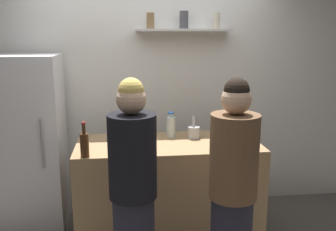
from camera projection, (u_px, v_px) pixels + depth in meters
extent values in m
cube|color=white|center=(148.00, 89.00, 4.05)|extent=(4.80, 0.10, 2.60)
cube|color=silver|center=(184.00, 30.00, 3.80)|extent=(0.96, 0.22, 0.02)
cylinder|color=olive|center=(150.00, 21.00, 3.74)|extent=(0.08, 0.08, 0.15)
cylinder|color=#4C4C51|center=(184.00, 20.00, 3.78)|extent=(0.09, 0.09, 0.17)
cylinder|color=beige|center=(217.00, 21.00, 3.82)|extent=(0.06, 0.06, 0.16)
cube|color=white|center=(33.00, 144.00, 3.63)|extent=(0.58, 0.57, 1.69)
cylinder|color=#99999E|center=(43.00, 144.00, 3.33)|extent=(0.02, 0.02, 0.45)
cube|color=#9E7A51|center=(168.00, 190.00, 3.50)|extent=(1.64, 0.74, 0.92)
cube|color=gray|center=(128.00, 139.00, 3.42)|extent=(0.34, 0.24, 0.05)
cylinder|color=#B2B2B7|center=(194.00, 133.00, 3.53)|extent=(0.11, 0.11, 0.11)
cylinder|color=silver|center=(194.00, 126.00, 3.52)|extent=(0.01, 0.01, 0.16)
cylinder|color=silver|center=(193.00, 127.00, 3.50)|extent=(0.02, 0.02, 0.16)
cylinder|color=silver|center=(194.00, 126.00, 3.51)|extent=(0.04, 0.01, 0.16)
cylinder|color=silver|center=(194.00, 125.00, 3.51)|extent=(0.03, 0.01, 0.19)
cylinder|color=silver|center=(193.00, 126.00, 3.51)|extent=(0.01, 0.02, 0.18)
cylinder|color=silver|center=(194.00, 127.00, 3.51)|extent=(0.02, 0.02, 0.15)
cylinder|color=silver|center=(193.00, 126.00, 3.53)|extent=(0.04, 0.02, 0.16)
cylinder|color=silver|center=(194.00, 125.00, 3.50)|extent=(0.02, 0.01, 0.19)
cylinder|color=#B2BFB2|center=(118.00, 141.00, 3.11)|extent=(0.07, 0.07, 0.19)
cylinder|color=#B2BFB2|center=(118.00, 125.00, 3.08)|extent=(0.03, 0.03, 0.09)
cylinder|color=#333333|center=(118.00, 119.00, 3.07)|extent=(0.03, 0.03, 0.02)
cylinder|color=#472814|center=(85.00, 145.00, 2.99)|extent=(0.07, 0.07, 0.19)
cylinder|color=#472814|center=(84.00, 129.00, 2.96)|extent=(0.03, 0.03, 0.08)
cylinder|color=maroon|center=(83.00, 123.00, 2.95)|extent=(0.03, 0.03, 0.02)
cylinder|color=silver|center=(171.00, 127.00, 3.56)|extent=(0.08, 0.08, 0.19)
cylinder|color=silver|center=(171.00, 115.00, 3.53)|extent=(0.05, 0.05, 0.03)
cylinder|color=blue|center=(171.00, 113.00, 3.53)|extent=(0.05, 0.05, 0.02)
cylinder|color=brown|center=(234.00, 157.00, 2.60)|extent=(0.34, 0.34, 0.60)
sphere|color=#D8AD8C|center=(236.00, 99.00, 2.52)|extent=(0.20, 0.20, 0.20)
sphere|color=black|center=(237.00, 90.00, 2.50)|extent=(0.17, 0.17, 0.17)
cylinder|color=black|center=(132.00, 156.00, 2.62)|extent=(0.34, 0.34, 0.60)
sphere|color=#D8AD8C|center=(131.00, 99.00, 2.53)|extent=(0.20, 0.20, 0.20)
sphere|color=#D8B759|center=(131.00, 90.00, 2.52)|extent=(0.17, 0.17, 0.17)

